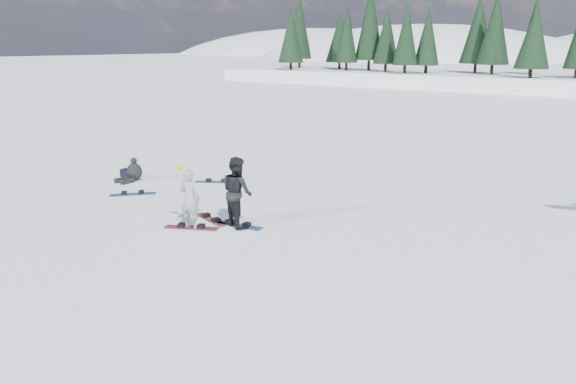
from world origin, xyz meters
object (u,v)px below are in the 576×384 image
object	(u,v)px
gear_bag	(127,173)
snowboard_loose_b	(211,220)
snowboard_loose_c	(216,182)
snowboard_loose_a	(133,194)
snowboarder_woman	(190,199)
snowboarder_man	(237,192)
seated_rider	(133,172)

from	to	relation	value
gear_bag	snowboard_loose_b	world-z (taller)	gear_bag
snowboard_loose_b	snowboard_loose_c	bearing A→B (deg)	147.23
snowboard_loose_a	snowboard_loose_b	bearing A→B (deg)	-55.33
snowboarder_woman	gear_bag	size ratio (longest dim) A/B	4.02
gear_bag	snowboard_loose_a	world-z (taller)	gear_bag
snowboard_loose_a	gear_bag	bearing A→B (deg)	96.87
snowboarder_man	seated_rider	distance (m)	6.87
seated_rider	snowboard_loose_b	xyz separation A→B (m)	(5.65, -1.76, -0.31)
snowboarder_man	gear_bag	distance (m)	7.62
seated_rider	snowboard_loose_b	bearing A→B (deg)	-12.16
snowboarder_woman	snowboard_loose_b	xyz separation A→B (m)	(-0.09, 0.86, -0.83)
seated_rider	snowboard_loose_a	world-z (taller)	seated_rider
snowboard_loose_c	snowboard_loose_b	bearing A→B (deg)	-80.55
gear_bag	snowboard_loose_a	xyz separation A→B (m)	(2.29, -1.55, -0.14)
snowboard_loose_c	snowboard_loose_a	bearing A→B (deg)	-142.12
seated_rider	snowboard_loose_a	distance (m)	2.07
snowboarder_woman	snowboarder_man	xyz separation A→B (m)	(0.88, 0.93, 0.13)
gear_bag	snowboarder_man	bearing A→B (deg)	-14.85
seated_rider	snowboard_loose_a	xyz separation A→B (m)	(1.59, -1.30, -0.31)
snowboard_loose_b	snowboard_loose_a	bearing A→B (deg)	-171.04
seated_rider	gear_bag	bearing A→B (deg)	165.11
snowboard_loose_b	gear_bag	bearing A→B (deg)	177.80
snowboard_loose_b	snowboard_loose_a	xyz separation A→B (m)	(-4.06, 0.46, 0.00)
snowboarder_man	snowboard_loose_c	world-z (taller)	snowboarder_man
snowboarder_man	seated_rider	world-z (taller)	snowboarder_man
snowboarder_woman	snowboard_loose_a	bearing A→B (deg)	-29.73
seated_rider	snowboard_loose_c	size ratio (longest dim) A/B	0.69
snowboarder_woman	snowboard_loose_c	xyz separation A→B (m)	(-3.11, 4.24, -0.83)
snowboard_loose_b	snowboard_loose_c	distance (m)	4.53
snowboard_loose_a	snowboarder_woman	bearing A→B (deg)	-66.53
snowboarder_man	seated_rider	xyz separation A→B (m)	(-6.62, 1.69, -0.65)
gear_bag	snowboard_loose_b	bearing A→B (deg)	-17.59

